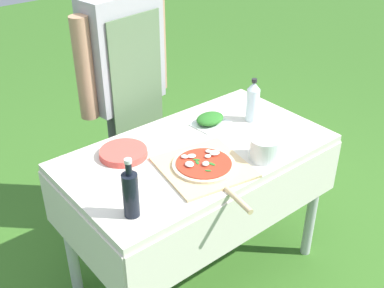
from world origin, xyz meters
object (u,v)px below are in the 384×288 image
herb_container (210,119)px  mixing_tub (264,149)px  oil_bottle (131,194)px  plate_stack (123,153)px  water_bottle (253,101)px  pizza_on_peel (205,167)px  person_cook (125,78)px  prep_table (197,170)px

herb_container → mixing_tub: bearing=-93.8°
herb_container → oil_bottle: bearing=-153.2°
oil_bottle → plate_stack: size_ratio=1.14×
water_bottle → mixing_tub: 0.38m
pizza_on_peel → plate_stack: pizza_on_peel is taller
person_cook → plate_stack: 0.56m
person_cook → mixing_tub: (0.17, -0.87, -0.10)m
person_cook → plate_stack: (-0.31, -0.45, -0.14)m
prep_table → herb_container: (0.21, 0.15, 0.14)m
person_cook → plate_stack: person_cook is taller
pizza_on_peel → oil_bottle: (-0.42, -0.06, 0.09)m
water_bottle → plate_stack: size_ratio=1.04×
herb_container → plate_stack: size_ratio=0.87×
water_bottle → herb_container: (-0.20, 0.11, -0.08)m
herb_container → plate_stack: herb_container is taller
person_cook → herb_container: person_cook is taller
pizza_on_peel → oil_bottle: size_ratio=2.24×
plate_stack → herb_container: bearing=-2.5°
prep_table → water_bottle: water_bottle is taller
mixing_tub → plate_stack: mixing_tub is taller
mixing_tub → plate_stack: size_ratio=0.61×
herb_container → plate_stack: 0.51m
pizza_on_peel → herb_container: bearing=55.9°
oil_bottle → mixing_tub: oil_bottle is taller
prep_table → plate_stack: bearing=150.1°
prep_table → oil_bottle: 0.59m
oil_bottle → plate_stack: bearing=62.0°
prep_table → mixing_tub: (0.18, -0.25, 0.17)m
pizza_on_peel → mixing_tub: (0.26, -0.10, 0.04)m
person_cook → prep_table: bearing=80.8°
herb_container → mixing_tub: 0.40m
oil_bottle → plate_stack: 0.44m
pizza_on_peel → plate_stack: bearing=134.2°
oil_bottle → pizza_on_peel: bearing=8.1°
pizza_on_peel → water_bottle: size_ratio=2.46×
person_cook → oil_bottle: 0.98m
plate_stack → pizza_on_peel: bearing=-56.0°
person_cook → water_bottle: bearing=116.1°
prep_table → mixing_tub: 0.36m
mixing_tub → pizza_on_peel: bearing=158.5°
prep_table → water_bottle: 0.47m
pizza_on_peel → mixing_tub: bearing=-11.4°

